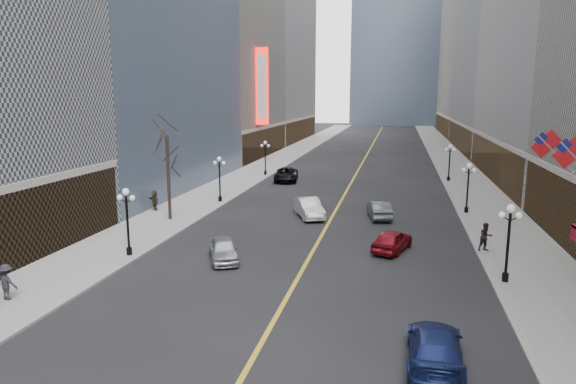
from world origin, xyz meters
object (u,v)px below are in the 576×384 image
at_px(streetlamp_west_2, 220,174).
at_px(streetlamp_east_1, 509,235).
at_px(streetlamp_west_3, 265,154).
at_px(car_sb_mid, 392,240).
at_px(streetlamp_west_1, 127,215).
at_px(car_nb_mid, 309,208).
at_px(car_nb_near, 223,250).
at_px(car_sb_far, 379,210).
at_px(car_nb_far, 286,175).
at_px(streetlamp_east_2, 468,183).
at_px(car_sb_near, 435,347).
at_px(streetlamp_east_3, 450,159).

bearing_deg(streetlamp_west_2, streetlamp_east_1, -37.33).
height_order(streetlamp_west_3, car_sb_mid, streetlamp_west_3).
bearing_deg(streetlamp_west_2, streetlamp_west_1, -90.00).
distance_m(car_nb_mid, car_sb_mid, 11.36).
bearing_deg(streetlamp_east_1, car_nb_near, 177.90).
xyz_separation_m(streetlamp_west_3, car_sb_far, (15.89, -21.30, -2.14)).
bearing_deg(car_nb_far, car_sb_mid, -71.98).
distance_m(streetlamp_east_1, car_nb_mid, 19.59).
bearing_deg(streetlamp_east_2, car_nb_far, 144.40).
relative_size(streetlamp_west_3, car_sb_far, 0.97).
bearing_deg(car_sb_near, streetlamp_east_1, -112.31).
bearing_deg(car_nb_mid, car_sb_mid, -73.22).
relative_size(streetlamp_east_2, car_sb_near, 0.85).
bearing_deg(streetlamp_west_1, streetlamp_west_2, 90.00).
bearing_deg(car_nb_near, car_nb_mid, 51.42).
height_order(streetlamp_west_1, car_sb_near, streetlamp_west_1).
xyz_separation_m(streetlamp_east_2, car_nb_near, (-17.19, -17.37, -2.16)).
bearing_deg(car_sb_near, car_nb_far, -68.43).
bearing_deg(streetlamp_east_3, streetlamp_west_2, -142.67).
distance_m(streetlamp_west_1, streetlamp_west_2, 18.00).
height_order(streetlamp_west_3, car_nb_mid, streetlamp_west_3).
bearing_deg(car_nb_near, streetlamp_west_2, 86.16).
xyz_separation_m(streetlamp_east_1, car_nb_mid, (-13.80, 13.75, -2.06)).
bearing_deg(car_nb_far, car_nb_near, -93.46).
distance_m(car_nb_near, car_nb_far, 31.74).
bearing_deg(streetlamp_east_2, car_sb_near, -99.16).
distance_m(streetlamp_west_3, car_sb_far, 26.66).
bearing_deg(streetlamp_east_1, streetlamp_east_3, 90.00).
bearing_deg(streetlamp_west_1, car_nb_near, 5.63).
xyz_separation_m(streetlamp_west_2, streetlamp_west_3, (0.00, 18.00, 0.00)).
distance_m(streetlamp_east_2, car_sb_near, 28.66).
bearing_deg(car_nb_near, car_nb_far, 70.83).
relative_size(streetlamp_west_1, car_nb_near, 1.04).
xyz_separation_m(streetlamp_east_1, streetlamp_west_3, (-23.60, 36.00, 0.00)).
bearing_deg(streetlamp_west_2, streetlamp_east_2, 0.00).
bearing_deg(streetlamp_west_1, streetlamp_east_3, 56.75).
bearing_deg(streetlamp_west_1, car_sb_far, 42.78).
distance_m(car_nb_far, car_sb_far, 21.38).
xyz_separation_m(streetlamp_east_3, car_sb_far, (-7.71, -21.30, -2.14)).
height_order(streetlamp_west_1, car_nb_near, streetlamp_west_1).
bearing_deg(car_nb_near, car_sb_near, -64.72).
height_order(streetlamp_east_3, car_nb_near, streetlamp_east_3).
height_order(streetlamp_west_2, car_nb_far, streetlamp_west_2).
relative_size(car_nb_mid, car_sb_near, 0.96).
height_order(car_nb_near, car_nb_mid, car_nb_mid).
bearing_deg(car_nb_mid, streetlamp_east_2, -6.52).
distance_m(streetlamp_east_2, car_sb_far, 8.66).
bearing_deg(car_nb_mid, car_nb_near, -128.12).
xyz_separation_m(streetlamp_east_3, car_nb_far, (-19.92, -3.74, -2.07)).
distance_m(streetlamp_east_3, car_nb_near, 39.38).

